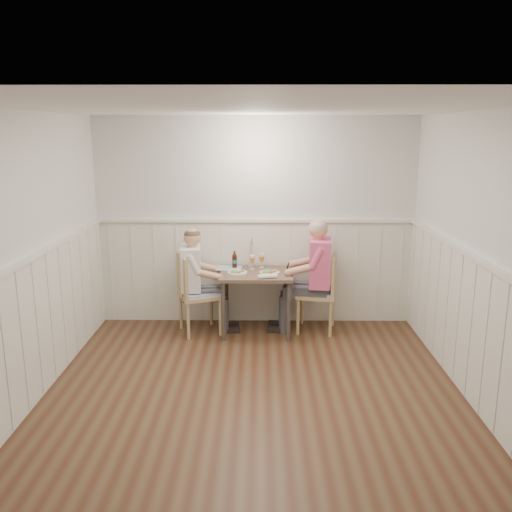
{
  "coord_description": "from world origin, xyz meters",
  "views": [
    {
      "loc": [
        0.07,
        -4.48,
        2.43
      ],
      "look_at": [
        0.01,
        1.64,
        1.0
      ],
      "focal_mm": 38.0,
      "sensor_mm": 36.0,
      "label": 1
    }
  ],
  "objects_px": {
    "chair_right": "(321,290)",
    "diner_cream": "(195,288)",
    "beer_bottle": "(235,260)",
    "grass_vase": "(250,253)",
    "chair_left": "(195,291)",
    "man_in_pink": "(316,284)",
    "dining_table": "(256,281)"
  },
  "relations": [
    {
      "from": "chair_left",
      "to": "grass_vase",
      "type": "relative_size",
      "value": 2.44
    },
    {
      "from": "dining_table",
      "to": "beer_bottle",
      "type": "height_order",
      "value": "beer_bottle"
    },
    {
      "from": "beer_bottle",
      "to": "grass_vase",
      "type": "xyz_separation_m",
      "value": [
        0.19,
        0.07,
        0.08
      ]
    },
    {
      "from": "chair_left",
      "to": "beer_bottle",
      "type": "relative_size",
      "value": 4.53
    },
    {
      "from": "chair_left",
      "to": "grass_vase",
      "type": "bearing_deg",
      "value": 27.15
    },
    {
      "from": "dining_table",
      "to": "man_in_pink",
      "type": "height_order",
      "value": "man_in_pink"
    },
    {
      "from": "chair_left",
      "to": "man_in_pink",
      "type": "bearing_deg",
      "value": 2.46
    },
    {
      "from": "chair_left",
      "to": "chair_right",
      "type": "bearing_deg",
      "value": 3.01
    },
    {
      "from": "beer_bottle",
      "to": "man_in_pink",
      "type": "bearing_deg",
      "value": -11.66
    },
    {
      "from": "chair_right",
      "to": "beer_bottle",
      "type": "relative_size",
      "value": 4.48
    },
    {
      "from": "dining_table",
      "to": "man_in_pink",
      "type": "relative_size",
      "value": 0.61
    },
    {
      "from": "beer_bottle",
      "to": "chair_right",
      "type": "bearing_deg",
      "value": -9.99
    },
    {
      "from": "diner_cream",
      "to": "chair_right",
      "type": "bearing_deg",
      "value": 1.4
    },
    {
      "from": "diner_cream",
      "to": "grass_vase",
      "type": "bearing_deg",
      "value": 23.96
    },
    {
      "from": "beer_bottle",
      "to": "diner_cream",
      "type": "bearing_deg",
      "value": -154.67
    },
    {
      "from": "man_in_pink",
      "to": "grass_vase",
      "type": "bearing_deg",
      "value": 161.14
    },
    {
      "from": "chair_right",
      "to": "chair_left",
      "type": "bearing_deg",
      "value": -176.99
    },
    {
      "from": "chair_right",
      "to": "diner_cream",
      "type": "relative_size",
      "value": 0.74
    },
    {
      "from": "dining_table",
      "to": "chair_right",
      "type": "bearing_deg",
      "value": 2.28
    },
    {
      "from": "dining_table",
      "to": "grass_vase",
      "type": "xyz_separation_m",
      "value": [
        -0.08,
        0.29,
        0.28
      ]
    },
    {
      "from": "chair_right",
      "to": "man_in_pink",
      "type": "bearing_deg",
      "value": -165.73
    },
    {
      "from": "chair_left",
      "to": "grass_vase",
      "type": "xyz_separation_m",
      "value": [
        0.66,
        0.34,
        0.4
      ]
    },
    {
      "from": "man_in_pink",
      "to": "grass_vase",
      "type": "xyz_separation_m",
      "value": [
        -0.81,
        0.28,
        0.33
      ]
    },
    {
      "from": "dining_table",
      "to": "chair_right",
      "type": "distance_m",
      "value": 0.81
    },
    {
      "from": "man_in_pink",
      "to": "chair_right",
      "type": "bearing_deg",
      "value": 14.27
    },
    {
      "from": "diner_cream",
      "to": "chair_left",
      "type": "bearing_deg",
      "value": -83.63
    },
    {
      "from": "chair_left",
      "to": "man_in_pink",
      "type": "distance_m",
      "value": 1.47
    },
    {
      "from": "dining_table",
      "to": "man_in_pink",
      "type": "bearing_deg",
      "value": 1.11
    },
    {
      "from": "dining_table",
      "to": "man_in_pink",
      "type": "distance_m",
      "value": 0.73
    },
    {
      "from": "beer_bottle",
      "to": "grass_vase",
      "type": "height_order",
      "value": "grass_vase"
    },
    {
      "from": "chair_right",
      "to": "beer_bottle",
      "type": "xyz_separation_m",
      "value": [
        -1.07,
        0.19,
        0.32
      ]
    },
    {
      "from": "beer_bottle",
      "to": "grass_vase",
      "type": "bearing_deg",
      "value": 20.4
    }
  ]
}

